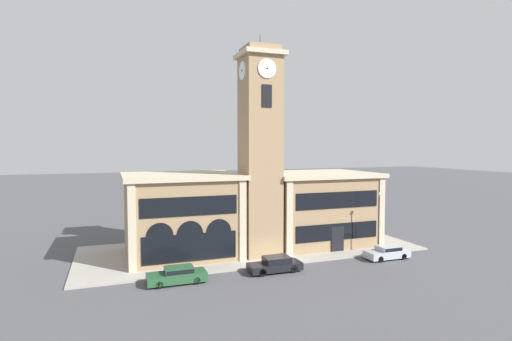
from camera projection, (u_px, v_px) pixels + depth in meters
ground_plane at (276, 267)px, 37.63m from camera, size 300.00×300.00×0.00m
sidewalk_kerb at (251, 248)px, 44.18m from camera, size 36.29×13.99×0.15m
clock_tower at (260, 152)px, 41.02m from camera, size 4.40×4.40×22.61m
town_hall_left_wing at (181, 214)px, 41.48m from camera, size 11.72×10.23×8.52m
town_hall_right_wing at (316, 207)px, 46.92m from camera, size 12.69×10.23×8.32m
parked_car_near at (177, 275)px, 33.03m from camera, size 4.86×1.81×1.37m
parked_car_mid at (276, 264)px, 36.06m from camera, size 4.87×1.88×1.39m
parked_car_far at (387, 252)px, 40.27m from camera, size 4.52×1.84×1.32m
street_lamp at (379, 214)px, 41.73m from camera, size 0.36×0.36×6.39m
bollard at (281, 258)px, 38.03m from camera, size 0.18×0.18×1.06m
fire_hydrant at (169, 270)px, 34.66m from camera, size 0.22×0.22×0.87m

